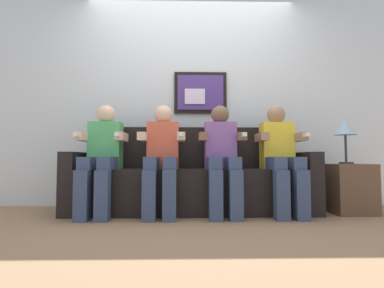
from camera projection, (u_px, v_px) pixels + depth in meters
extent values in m
plane|color=#8C6B4C|center=(192.00, 218.00, 2.68)|extent=(6.40, 6.40, 0.00)
cube|color=silver|center=(191.00, 98.00, 3.51)|extent=(4.92, 0.05, 2.60)
cube|color=black|center=(200.00, 93.00, 3.47)|extent=(0.63, 0.03, 0.50)
cube|color=#4C337F|center=(200.00, 93.00, 3.46)|extent=(0.55, 0.02, 0.42)
cube|color=silver|center=(195.00, 96.00, 3.44)|extent=(0.24, 0.02, 0.18)
cube|color=black|center=(192.00, 190.00, 2.98)|extent=(2.24, 0.58, 0.45)
cube|color=black|center=(191.00, 148.00, 3.22)|extent=(2.24, 0.14, 0.45)
cube|color=black|center=(76.00, 182.00, 2.96)|extent=(0.14, 0.58, 0.62)
cube|color=black|center=(305.00, 182.00, 3.01)|extent=(0.14, 0.58, 0.62)
cube|color=#4CB266|center=(106.00, 146.00, 2.97)|extent=(0.32, 0.20, 0.48)
sphere|color=beige|center=(106.00, 114.00, 2.99)|extent=(0.19, 0.19, 0.19)
cube|color=#38476B|center=(90.00, 163.00, 2.76)|extent=(0.12, 0.40, 0.12)
cube|color=#38476B|center=(109.00, 163.00, 2.77)|extent=(0.12, 0.40, 0.12)
cube|color=#38476B|center=(82.00, 196.00, 2.55)|extent=(0.12, 0.12, 0.45)
cube|color=#38476B|center=(103.00, 196.00, 2.55)|extent=(0.12, 0.12, 0.45)
cube|color=beige|center=(83.00, 137.00, 2.85)|extent=(0.08, 0.28, 0.08)
cube|color=beige|center=(122.00, 137.00, 2.86)|extent=(0.08, 0.28, 0.08)
cube|color=white|center=(118.00, 135.00, 2.70)|extent=(0.04, 0.13, 0.04)
cube|color=white|center=(77.00, 135.00, 2.69)|extent=(0.04, 0.10, 0.04)
cube|color=#D8593F|center=(163.00, 146.00, 2.99)|extent=(0.32, 0.20, 0.48)
sphere|color=beige|center=(163.00, 114.00, 3.00)|extent=(0.19, 0.19, 0.19)
cube|color=#38476B|center=(152.00, 163.00, 2.77)|extent=(0.12, 0.40, 0.12)
cube|color=#38476B|center=(171.00, 163.00, 2.78)|extent=(0.12, 0.40, 0.12)
cube|color=#38476B|center=(149.00, 196.00, 2.56)|extent=(0.12, 0.12, 0.45)
cube|color=#38476B|center=(170.00, 196.00, 2.56)|extent=(0.12, 0.12, 0.45)
cube|color=beige|center=(143.00, 137.00, 2.87)|extent=(0.08, 0.28, 0.08)
cube|color=beige|center=(181.00, 137.00, 2.87)|extent=(0.08, 0.28, 0.08)
cube|color=white|center=(181.00, 135.00, 2.71)|extent=(0.04, 0.13, 0.04)
cube|color=#8C59A5|center=(220.00, 146.00, 3.00)|extent=(0.32, 0.20, 0.48)
sphere|color=brown|center=(220.00, 115.00, 3.02)|extent=(0.19, 0.19, 0.19)
cube|color=#38476B|center=(213.00, 163.00, 2.79)|extent=(0.12, 0.40, 0.12)
cube|color=#38476B|center=(232.00, 163.00, 2.79)|extent=(0.12, 0.40, 0.12)
cube|color=#38476B|center=(216.00, 195.00, 2.57)|extent=(0.12, 0.12, 0.45)
cube|color=#38476B|center=(236.00, 195.00, 2.58)|extent=(0.12, 0.12, 0.45)
cube|color=brown|center=(203.00, 137.00, 2.88)|extent=(0.08, 0.28, 0.08)
cube|color=brown|center=(240.00, 137.00, 2.89)|extent=(0.08, 0.28, 0.08)
cube|color=white|center=(244.00, 135.00, 2.73)|extent=(0.04, 0.13, 0.04)
cube|color=yellow|center=(277.00, 146.00, 3.01)|extent=(0.32, 0.20, 0.48)
sphere|color=#9E7556|center=(276.00, 115.00, 3.03)|extent=(0.19, 0.19, 0.19)
cube|color=#38476B|center=(274.00, 163.00, 2.80)|extent=(0.12, 0.40, 0.12)
cube|color=#38476B|center=(293.00, 163.00, 2.81)|extent=(0.12, 0.40, 0.12)
cube|color=#38476B|center=(282.00, 195.00, 2.59)|extent=(0.12, 0.12, 0.45)
cube|color=#38476B|center=(301.00, 195.00, 2.59)|extent=(0.12, 0.12, 0.45)
cube|color=#9E7556|center=(262.00, 137.00, 2.89)|extent=(0.08, 0.28, 0.08)
cube|color=#9E7556|center=(299.00, 137.00, 2.90)|extent=(0.08, 0.28, 0.08)
cube|color=white|center=(306.00, 135.00, 2.74)|extent=(0.04, 0.13, 0.04)
cube|color=brown|center=(349.00, 188.00, 2.95)|extent=(0.40, 0.40, 0.50)
cylinder|color=#333338|center=(346.00, 163.00, 2.96)|extent=(0.14, 0.14, 0.02)
cylinder|color=#333338|center=(346.00, 148.00, 2.97)|extent=(0.02, 0.02, 0.28)
cone|color=#8CB2CC|center=(345.00, 127.00, 2.98)|extent=(0.22, 0.22, 0.16)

